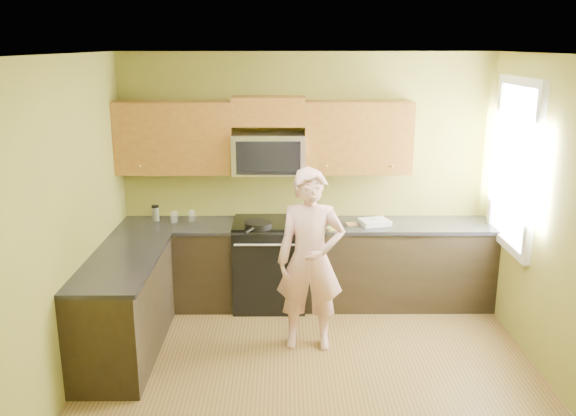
{
  "coord_description": "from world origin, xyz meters",
  "views": [
    {
      "loc": [
        -0.24,
        -4.48,
        2.78
      ],
      "look_at": [
        -0.2,
        1.3,
        1.2
      ],
      "focal_mm": 37.67,
      "sensor_mm": 36.0,
      "label": 1
    }
  ],
  "objects_px": {
    "woman": "(310,260)",
    "travel_mug": "(156,221)",
    "microwave": "(269,173)",
    "frying_pan": "(259,228)",
    "stove": "(269,263)",
    "butter_tub": "(331,229)"
  },
  "relations": [
    {
      "from": "microwave",
      "to": "frying_pan",
      "type": "relative_size",
      "value": 1.51
    },
    {
      "from": "butter_tub",
      "to": "travel_mug",
      "type": "xyz_separation_m",
      "value": [
        -1.87,
        0.31,
        0.0
      ]
    },
    {
      "from": "stove",
      "to": "woman",
      "type": "relative_size",
      "value": 0.56
    },
    {
      "from": "stove",
      "to": "travel_mug",
      "type": "height_order",
      "value": "travel_mug"
    },
    {
      "from": "stove",
      "to": "butter_tub",
      "type": "distance_m",
      "value": 0.8
    },
    {
      "from": "butter_tub",
      "to": "travel_mug",
      "type": "bearing_deg",
      "value": 170.5
    },
    {
      "from": "microwave",
      "to": "frying_pan",
      "type": "bearing_deg",
      "value": -106.06
    },
    {
      "from": "woman",
      "to": "butter_tub",
      "type": "height_order",
      "value": "woman"
    },
    {
      "from": "woman",
      "to": "microwave",
      "type": "bearing_deg",
      "value": 113.13
    },
    {
      "from": "travel_mug",
      "to": "frying_pan",
      "type": "bearing_deg",
      "value": -17.61
    },
    {
      "from": "woman",
      "to": "butter_tub",
      "type": "xyz_separation_m",
      "value": [
        0.24,
        0.76,
        0.06
      ]
    },
    {
      "from": "frying_pan",
      "to": "butter_tub",
      "type": "bearing_deg",
      "value": 24.7
    },
    {
      "from": "stove",
      "to": "frying_pan",
      "type": "height_order",
      "value": "frying_pan"
    },
    {
      "from": "frying_pan",
      "to": "butter_tub",
      "type": "height_order",
      "value": "frying_pan"
    },
    {
      "from": "woman",
      "to": "frying_pan",
      "type": "bearing_deg",
      "value": 127.67
    },
    {
      "from": "frying_pan",
      "to": "microwave",
      "type": "bearing_deg",
      "value": 95.15
    },
    {
      "from": "microwave",
      "to": "travel_mug",
      "type": "bearing_deg",
      "value": 179.6
    },
    {
      "from": "travel_mug",
      "to": "butter_tub",
      "type": "bearing_deg",
      "value": -9.5
    },
    {
      "from": "stove",
      "to": "frying_pan",
      "type": "distance_m",
      "value": 0.54
    },
    {
      "from": "frying_pan",
      "to": "butter_tub",
      "type": "xyz_separation_m",
      "value": [
        0.74,
        0.05,
        -0.03
      ]
    },
    {
      "from": "stove",
      "to": "microwave",
      "type": "xyz_separation_m",
      "value": [
        0.0,
        0.12,
        0.97
      ]
    },
    {
      "from": "woman",
      "to": "travel_mug",
      "type": "relative_size",
      "value": 10.05
    }
  ]
}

